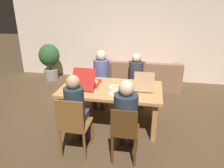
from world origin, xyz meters
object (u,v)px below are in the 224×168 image
Objects in this scene: chair_2 at (102,81)px; person_3 at (76,107)px; chair_0 at (136,83)px; drinking_glass_0 at (75,90)px; plate_0 at (115,87)px; pizza_box_0 at (144,86)px; person_2 at (101,73)px; chair_1 at (125,132)px; plate_1 at (115,93)px; potted_plant at (50,59)px; pizza_box_1 at (88,82)px; dining_table at (111,92)px; drinking_glass_1 at (72,79)px; chair_3 at (73,124)px; person_0 at (136,77)px; couch at (140,77)px; person_1 at (126,112)px.

chair_2 is 1.77m from person_3.
chair_0 is 8.18× the size of drinking_glass_0.
pizza_box_0 is at bearing 3.08° from plate_0.
person_2 is 10.28× the size of drinking_glass_0.
chair_0 reaches higher than chair_1.
potted_plant is (-2.34, 2.36, -0.13)m from plate_1.
pizza_box_1 reaches higher than chair_0.
dining_table is at bearing -43.41° from potted_plant.
person_3 is at bearing -117.64° from plate_0.
plate_1 is 1.78× the size of drinking_glass_1.
chair_1 is at bearing -66.59° from person_2.
dining_table is at bearing 68.93° from chair_3.
drinking_glass_1 is (-1.18, -0.82, 0.30)m from chair_0.
chair_2 reaches higher than plate_1.
chair_0 is at bearing 103.46° from pizza_box_0.
person_0 is 1.32m from couch.
chair_3 reaches higher than dining_table.
dining_table is 1.47× the size of person_2.
person_1 is 0.58× the size of couch.
chair_0 is 0.25m from person_0.
drinking_glass_0 reaches higher than plate_0.
drinking_glass_1 is at bearing 171.15° from pizza_box_1.
plate_1 is (0.50, 0.57, 0.02)m from person_3.
drinking_glass_1 reaches higher than drinking_glass_0.
person_2 is at bearing 90.00° from chair_3.
person_2 reaches higher than chair_0.
chair_1 is 1.93m from person_2.
chair_1 is 7.40× the size of drinking_glass_0.
person_0 is at bearing -26.91° from potted_plant.
chair_2 is at bearing 111.79° from chair_1.
dining_table is 1.06m from chair_3.
chair_2 is at bearing 62.83° from drinking_glass_1.
person_0 reaches higher than drinking_glass_0.
chair_0 is (0.38, 0.93, -0.15)m from dining_table.
chair_1 is 3.86× the size of plate_1.
chair_2 is at bearing -125.87° from couch.
pizza_box_1 is 2.70× the size of plate_1.
chair_2 reaches higher than drinking_glass_1.
chair_2 reaches higher than drinking_glass_0.
person_1 is at bearing -48.53° from potted_plant.
person_1 is (0.38, -0.85, 0.08)m from dining_table.
person_3 reaches higher than drinking_glass_1.
chair_2 is 1.32m from drinking_glass_0.
plate_0 is at bearing 26.30° from dining_table.
chair_3 is at bearing -113.38° from person_0.
pizza_box_1 reaches higher than pizza_box_0.
plate_0 is (0.45, 1.02, 0.22)m from chair_3.
chair_2 is 3.86× the size of plate_1.
person_0 is at bearing 40.52° from pizza_box_1.
pizza_box_1 is (-0.08, -0.86, 0.29)m from chair_2.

